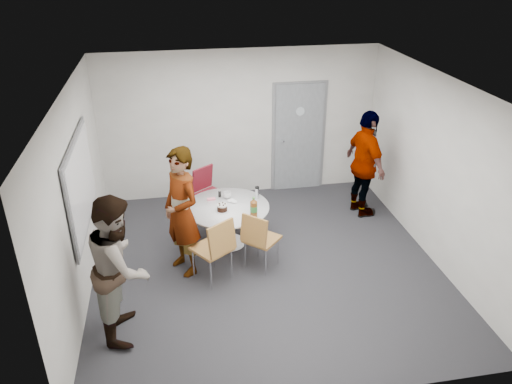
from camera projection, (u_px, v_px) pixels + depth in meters
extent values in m
plane|color=#242429|center=(266.00, 265.00, 7.42)|extent=(5.00, 5.00, 0.00)
plane|color=silver|center=(268.00, 86.00, 6.21)|extent=(5.00, 5.00, 0.00)
plane|color=#BAB6B0|center=(240.00, 124.00, 9.01)|extent=(5.00, 0.00, 5.00)
plane|color=#BAB6B0|center=(77.00, 198.00, 6.42)|extent=(0.00, 5.00, 5.00)
plane|color=#BAB6B0|center=(436.00, 170.00, 7.21)|extent=(0.00, 5.00, 5.00)
plane|color=#BAB6B0|center=(320.00, 298.00, 4.62)|extent=(5.00, 0.00, 5.00)
cube|color=slate|center=(299.00, 138.00, 9.31)|extent=(0.90, 0.05, 2.05)
cube|color=slate|center=(298.00, 138.00, 9.33)|extent=(1.02, 0.04, 2.12)
cylinder|color=#B2BFC6|center=(300.00, 111.00, 9.04)|extent=(0.16, 0.01, 0.16)
cylinder|color=silver|center=(283.00, 140.00, 9.20)|extent=(0.04, 0.14, 0.04)
cube|color=slate|center=(81.00, 184.00, 6.56)|extent=(0.03, 1.90, 1.25)
cube|color=white|center=(82.00, 184.00, 6.56)|extent=(0.01, 1.78, 1.13)
cylinder|color=silver|center=(227.00, 207.00, 7.65)|extent=(1.30, 1.30, 0.03)
cylinder|color=silver|center=(228.00, 226.00, 7.79)|extent=(0.09, 0.09, 0.63)
cylinder|color=silver|center=(228.00, 243.00, 7.94)|extent=(0.56, 0.56, 0.02)
cylinder|color=silver|center=(222.00, 211.00, 7.50)|extent=(0.20, 0.20, 0.01)
cylinder|color=black|center=(222.00, 208.00, 7.48)|extent=(0.15, 0.15, 0.08)
cylinder|color=silver|center=(222.00, 205.00, 7.46)|extent=(0.16, 0.16, 0.02)
cylinder|color=brown|center=(254.00, 209.00, 7.30)|extent=(0.11, 0.11, 0.24)
cylinder|color=#34823B|center=(254.00, 209.00, 7.30)|extent=(0.11, 0.11, 0.09)
cone|color=brown|center=(254.00, 200.00, 7.24)|extent=(0.10, 0.10, 0.05)
cylinder|color=#579945|center=(254.00, 198.00, 7.22)|extent=(0.04, 0.04, 0.03)
imported|color=white|center=(227.00, 195.00, 7.87)|extent=(0.17, 0.17, 0.10)
cylinder|color=black|center=(220.00, 194.00, 7.90)|extent=(0.05, 0.05, 0.11)
cylinder|color=silver|center=(257.00, 193.00, 7.85)|extent=(0.07, 0.07, 0.17)
cylinder|color=black|center=(257.00, 188.00, 7.80)|extent=(0.07, 0.07, 0.03)
cube|color=pink|center=(211.00, 199.00, 7.83)|extent=(0.14, 0.08, 0.02)
ellipsoid|color=white|center=(232.00, 201.00, 7.75)|extent=(0.19, 0.19, 0.03)
cube|color=brown|center=(212.00, 248.00, 6.91)|extent=(0.65, 0.65, 0.04)
cube|color=brown|center=(222.00, 239.00, 6.65)|extent=(0.42, 0.34, 0.45)
cylinder|color=silver|center=(214.00, 253.00, 7.26)|extent=(0.02, 0.02, 0.50)
cylinder|color=silver|center=(193.00, 263.00, 7.02)|extent=(0.02, 0.02, 0.50)
cylinder|color=silver|center=(232.00, 263.00, 7.02)|extent=(0.02, 0.02, 0.50)
cylinder|color=silver|center=(211.00, 275.00, 6.78)|extent=(0.02, 0.02, 0.50)
cube|color=brown|center=(262.00, 239.00, 7.20)|extent=(0.62, 0.62, 0.04)
cube|color=brown|center=(254.00, 231.00, 6.93)|extent=(0.37, 0.35, 0.42)
cylinder|color=silver|center=(278.00, 250.00, 7.35)|extent=(0.02, 0.02, 0.47)
cylinder|color=silver|center=(258.00, 243.00, 7.52)|extent=(0.02, 0.02, 0.47)
cylinder|color=silver|center=(266.00, 262.00, 7.08)|extent=(0.02, 0.02, 0.47)
cylinder|color=silver|center=(245.00, 254.00, 7.25)|extent=(0.02, 0.02, 0.47)
cube|color=maroon|center=(211.00, 195.00, 8.42)|extent=(0.62, 0.62, 0.04)
cube|color=maroon|center=(202.00, 178.00, 8.44)|extent=(0.40, 0.33, 0.42)
cylinder|color=silver|center=(211.00, 215.00, 8.30)|extent=(0.02, 0.02, 0.48)
cylinder|color=silver|center=(227.00, 207.00, 8.54)|extent=(0.02, 0.02, 0.48)
cylinder|color=silver|center=(197.00, 207.00, 8.53)|extent=(0.02, 0.02, 0.48)
cylinder|color=silver|center=(213.00, 200.00, 8.76)|extent=(0.02, 0.02, 0.48)
imported|color=#A5C6EA|center=(182.00, 212.00, 6.91)|extent=(0.74, 0.83, 1.90)
imported|color=white|center=(120.00, 266.00, 5.81)|extent=(0.73, 0.92, 1.84)
imported|color=black|center=(365.00, 164.00, 8.42)|extent=(0.63, 1.16, 1.87)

